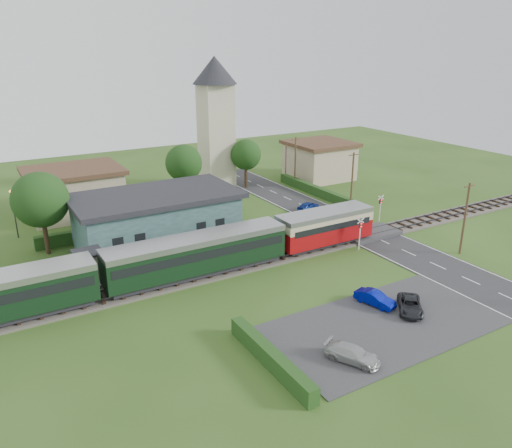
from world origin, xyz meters
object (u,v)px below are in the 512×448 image
station_building (157,219)px  car_park_dark (410,305)px  pedestrian_near (263,232)px  car_on_road (308,206)px  house_west (75,191)px  train (162,261)px  house_east (319,160)px  car_park_silver (352,354)px  pedestrian_far (92,268)px  crossing_signal_near (360,229)px  equipment_hut (89,265)px  church_tower (216,113)px  crossing_signal_far (380,205)px  car_park_blue (375,298)px

station_building → car_park_dark: size_ratio=4.47×
car_park_dark → pedestrian_near: (-2.60, 16.92, 0.84)m
station_building → car_on_road: size_ratio=5.05×
house_west → train: bearing=-84.6°
pedestrian_near → house_east: bearing=-115.1°
car_park_silver → pedestrian_far: size_ratio=2.00×
car_park_silver → crossing_signal_near: bearing=19.1°
equipment_hut → car_park_silver: 22.69m
pedestrian_far → pedestrian_near: bearing=-75.0°
station_building → church_tower: church_tower is taller
church_tower → car_park_dark: 40.91m
equipment_hut → station_building: 9.92m
church_tower → car_park_silver: 44.78m
station_building → house_east: (30.00, 13.01, 0.10)m
car_on_road → car_park_dark: size_ratio=0.88×
equipment_hut → pedestrian_far: (0.24, 0.14, -0.41)m
church_tower → crossing_signal_near: bearing=-87.2°
station_building → car_on_road: bearing=3.0°
pedestrian_near → pedestrian_far: 16.69m
church_tower → car_park_silver: (-11.35, -42.23, -9.63)m
station_building → pedestrian_far: 9.69m
house_west → house_east: 35.01m
equipment_hut → pedestrian_far: equipment_hut is taller
crossing_signal_far → car_on_road: bearing=119.3°
crossing_signal_near → car_park_dark: crossing_signal_near is taller
house_east → car_park_dark: (-18.46, -35.60, -2.22)m
station_building → house_east: bearing=23.4°
station_building → car_park_dark: station_building is taller
train → house_east: house_east is taller
church_tower → house_east: bearing=-14.9°
car_park_silver → church_tower: bearing=46.7°
house_east → crossing_signal_far: 20.64m
crossing_signal_near → car_park_blue: (-6.43, -9.09, -1.53)m
house_east → equipment_hut: bearing=-153.7°
crossing_signal_far → car_park_blue: 19.52m
station_building → train: size_ratio=0.37×
crossing_signal_far → house_west: bearing=144.2°
crossing_signal_near → pedestrian_near: size_ratio=1.70×
equipment_hut → house_east: 42.41m
house_west → car_park_silver: house_west is taller
crossing_signal_near → car_on_road: (2.92, 12.42, -1.55)m
station_building → pedestrian_near: size_ratio=8.31×
car_park_blue → train: bearing=122.9°
equipment_hut → train: size_ratio=0.06×
car_park_silver → equipment_hut: bearing=92.7°
house_west → crossing_signal_near: bearing=-49.9°
crossing_signal_far → car_on_road: crossing_signal_far is taller
crossing_signal_near → pedestrian_near: crossing_signal_near is taller
car_park_blue → car_park_silver: bearing=-158.3°
equipment_hut → house_west: house_west is taller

